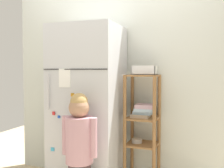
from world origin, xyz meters
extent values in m
cube|color=silver|center=(0.00, 0.36, 1.14)|extent=(2.61, 0.03, 2.27)
cube|color=silver|center=(-0.20, 0.02, 0.89)|extent=(0.71, 0.62, 1.77)
cube|color=black|center=(-0.20, -0.29, 1.30)|extent=(0.69, 0.01, 0.01)
cylinder|color=silver|center=(-0.48, -0.31, 1.07)|extent=(0.02, 0.02, 0.36)
cube|color=white|center=(-0.30, -0.29, 1.22)|extent=(0.13, 0.01, 0.19)
cube|color=orange|center=(-0.22, -0.30, 1.05)|extent=(0.03, 0.02, 0.03)
cube|color=gold|center=(-0.10, -0.30, 0.69)|extent=(0.04, 0.02, 0.04)
cube|color=blue|center=(-0.37, -0.30, 0.82)|extent=(0.03, 0.01, 0.03)
cube|color=#3EAFE0|center=(-0.45, -0.30, 0.48)|extent=(0.04, 0.02, 0.04)
cube|color=red|center=(-0.43, -0.30, 0.86)|extent=(0.03, 0.02, 0.03)
cube|color=red|center=(0.03, -0.30, 0.57)|extent=(0.03, 0.01, 0.02)
cube|color=blue|center=(0.01, -0.30, 0.62)|extent=(0.03, 0.01, 0.03)
cylinder|color=#BF8C99|center=(-0.07, -0.44, 0.66)|extent=(0.25, 0.25, 0.42)
sphere|color=#BF8C99|center=(-0.07, -0.37, 0.86)|extent=(0.11, 0.11, 0.11)
sphere|color=#A87A5B|center=(-0.07, -0.44, 0.95)|extent=(0.19, 0.19, 0.19)
sphere|color=tan|center=(-0.07, -0.44, 1.01)|extent=(0.16, 0.16, 0.16)
cylinder|color=#BF8C99|center=(-0.21, -0.44, 0.69)|extent=(0.07, 0.07, 0.36)
cylinder|color=#BF8C99|center=(0.07, -0.44, 0.69)|extent=(0.07, 0.07, 0.36)
cylinder|color=olive|center=(0.23, 0.02, 0.62)|extent=(0.04, 0.04, 1.25)
cylinder|color=olive|center=(0.54, 0.02, 0.62)|extent=(0.04, 0.04, 1.25)
cylinder|color=olive|center=(0.23, 0.31, 0.62)|extent=(0.04, 0.04, 1.25)
cylinder|color=olive|center=(0.54, 0.31, 0.62)|extent=(0.04, 0.04, 1.25)
cube|color=olive|center=(0.38, 0.16, 1.24)|extent=(0.33, 0.31, 0.02)
cube|color=olive|center=(0.38, 0.16, 0.78)|extent=(0.33, 0.31, 0.02)
cube|color=olive|center=(0.38, 0.16, 0.50)|extent=(0.33, 0.31, 0.02)
cube|color=#C6AD8E|center=(0.36, 0.17, 0.81)|extent=(0.19, 0.19, 0.04)
cube|color=#99B2C6|center=(0.39, 0.18, 0.84)|extent=(0.20, 0.20, 0.03)
cube|color=#99B2C6|center=(0.40, 0.16, 0.87)|extent=(0.20, 0.20, 0.03)
cube|color=#B293A3|center=(0.41, 0.16, 0.91)|extent=(0.20, 0.19, 0.04)
cylinder|color=beige|center=(0.32, 0.16, 0.53)|extent=(0.11, 0.11, 0.04)
cube|color=white|center=(0.40, 0.16, 1.25)|extent=(0.25, 0.16, 0.01)
cube|color=white|center=(0.40, 0.09, 1.29)|extent=(0.25, 0.01, 0.10)
cube|color=white|center=(0.40, 0.24, 1.29)|extent=(0.25, 0.01, 0.10)
cube|color=white|center=(0.28, 0.16, 1.29)|extent=(0.01, 0.16, 0.10)
cube|color=white|center=(0.52, 0.16, 1.29)|extent=(0.01, 0.16, 0.10)
sphere|color=#A32F23|center=(0.43, 0.17, 1.28)|extent=(0.06, 0.06, 0.06)
sphere|color=#A7381A|center=(0.36, 0.15, 1.29)|extent=(0.07, 0.07, 0.07)
sphere|color=#9F421B|center=(0.39, 0.19, 1.29)|extent=(0.07, 0.07, 0.07)
sphere|color=orange|center=(0.44, 0.14, 1.29)|extent=(0.08, 0.08, 0.08)
camera|label=1|loc=(1.01, -2.57, 1.29)|focal=41.94mm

